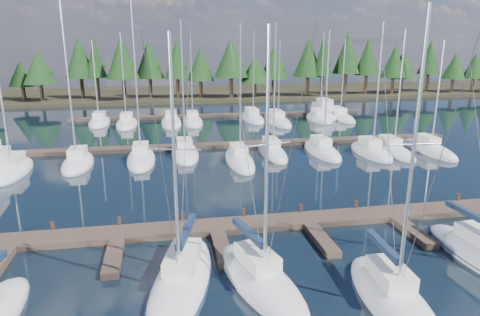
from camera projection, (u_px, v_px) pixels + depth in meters
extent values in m
plane|color=black|center=(263.00, 171.00, 39.75)|extent=(260.00, 260.00, 0.00)
cube|color=#2C2718|center=(202.00, 93.00, 96.59)|extent=(220.00, 30.00, 0.60)
cube|color=#4A392E|center=(305.00, 220.00, 28.31)|extent=(44.00, 2.00, 0.40)
cube|color=#4A392E|center=(113.00, 258.00, 23.38)|extent=(0.90, 4.00, 0.40)
cube|color=#4A392E|center=(222.00, 248.00, 24.42)|extent=(0.90, 4.00, 0.40)
cube|color=#4A392E|center=(322.00, 240.00, 25.47)|extent=(0.90, 4.00, 0.40)
cube|color=#4A392E|center=(413.00, 232.00, 26.51)|extent=(0.90, 4.00, 0.40)
cylinder|color=#32251C|center=(53.00, 229.00, 26.41)|extent=(0.26, 0.26, 0.90)
cylinder|color=#32251C|center=(120.00, 224.00, 27.11)|extent=(0.26, 0.26, 0.90)
cylinder|color=#32251C|center=(183.00, 219.00, 27.81)|extent=(0.26, 0.26, 0.90)
cylinder|color=#32251C|center=(243.00, 215.00, 28.50)|extent=(0.26, 0.26, 0.90)
cylinder|color=#32251C|center=(301.00, 211.00, 29.20)|extent=(0.26, 0.26, 0.90)
cylinder|color=#32251C|center=(355.00, 207.00, 29.89)|extent=(0.26, 0.26, 0.90)
cylinder|color=#32251C|center=(408.00, 203.00, 30.59)|extent=(0.26, 0.26, 0.90)
cylinder|color=#32251C|center=(458.00, 199.00, 31.28)|extent=(0.26, 0.26, 0.90)
cube|color=#4A392E|center=(243.00, 144.00, 49.19)|extent=(50.00, 1.80, 0.40)
cube|color=#4A392E|center=(220.00, 115.00, 68.16)|extent=(46.00, 1.80, 0.40)
ellipsoid|color=silver|center=(182.00, 284.00, 20.96)|extent=(4.81, 9.58, 1.90)
cube|color=silver|center=(183.00, 257.00, 21.09)|extent=(2.13, 3.21, 0.70)
cylinder|color=silver|center=(174.00, 161.00, 18.83)|extent=(0.19, 0.19, 11.04)
cylinder|color=silver|center=(186.00, 233.00, 21.95)|extent=(1.11, 3.96, 0.12)
cube|color=#142338|center=(186.00, 231.00, 21.91)|extent=(1.29, 3.84, 0.30)
cylinder|color=silver|center=(174.00, 149.00, 18.69)|extent=(2.31, 0.65, 0.07)
cylinder|color=#3F3F44|center=(164.00, 179.00, 16.97)|extent=(1.01, 3.87, 11.35)
cylinder|color=#3F3F44|center=(185.00, 151.00, 21.22)|extent=(1.23, 4.77, 11.35)
ellipsoid|color=#0E1948|center=(182.00, 282.00, 20.94)|extent=(5.00, 9.96, 0.18)
ellipsoid|color=silver|center=(261.00, 282.00, 21.07)|extent=(4.47, 8.43, 1.90)
cube|color=silver|center=(257.00, 257.00, 21.10)|extent=(2.01, 2.84, 0.70)
cylinder|color=silver|center=(267.00, 157.00, 18.99)|extent=(0.19, 0.19, 11.34)
cylinder|color=silver|center=(249.00, 235.00, 21.75)|extent=(0.98, 3.46, 0.12)
cube|color=#142338|center=(249.00, 233.00, 21.71)|extent=(1.17, 3.36, 0.30)
cylinder|color=silver|center=(267.00, 145.00, 18.84)|extent=(2.27, 0.64, 0.07)
cylinder|color=#3F3F44|center=(286.00, 171.00, 17.51)|extent=(0.88, 3.39, 11.65)
cylinder|color=#3F3F44|center=(246.00, 150.00, 20.90)|extent=(1.08, 4.17, 11.65)
ellipsoid|color=silver|center=(392.00, 301.00, 19.58)|extent=(2.93, 7.85, 1.90)
cube|color=silver|center=(391.00, 273.00, 19.63)|extent=(1.52, 2.54, 0.70)
cylinder|color=silver|center=(413.00, 159.00, 17.39)|extent=(0.17, 0.17, 12.03)
cylinder|color=silver|center=(383.00, 249.00, 20.32)|extent=(0.29, 3.40, 0.12)
cube|color=#142338|center=(383.00, 246.00, 20.28)|extent=(0.51, 3.26, 0.30)
cylinder|color=silver|center=(414.00, 144.00, 17.23)|extent=(2.29, 0.19, 0.07)
cylinder|color=#3F3F44|center=(435.00, 174.00, 15.84)|extent=(0.20, 3.35, 12.34)
cylinder|color=#3F3F44|center=(389.00, 150.00, 19.39)|extent=(0.24, 4.12, 12.34)
cylinder|color=silver|center=(470.00, 216.00, 24.08)|extent=(0.33, 3.82, 0.12)
cube|color=#142338|center=(470.00, 214.00, 24.04)|extent=(0.55, 3.66, 0.30)
cylinder|color=#3F3F44|center=(478.00, 127.00, 23.11)|extent=(0.28, 4.62, 12.88)
ellipsoid|color=silver|center=(14.00, 172.00, 38.92)|extent=(2.60, 8.17, 1.90)
cube|color=silver|center=(13.00, 158.00, 38.99)|extent=(1.43, 2.61, 0.70)
cylinder|color=silver|center=(1.00, 100.00, 36.79)|extent=(0.16, 0.16, 11.53)
ellipsoid|color=silver|center=(78.00, 164.00, 41.27)|extent=(2.77, 7.54, 1.90)
cube|color=silver|center=(77.00, 151.00, 41.31)|extent=(1.52, 2.41, 0.70)
cylinder|color=silver|center=(68.00, 78.00, 38.72)|extent=(0.16, 0.16, 14.89)
ellipsoid|color=silver|center=(141.00, 160.00, 42.81)|extent=(2.76, 8.76, 1.90)
cube|color=silver|center=(141.00, 147.00, 42.91)|extent=(1.52, 2.80, 0.70)
cylinder|color=silver|center=(136.00, 75.00, 40.16)|extent=(0.16, 0.16, 15.22)
ellipsoid|color=silver|center=(185.00, 154.00, 44.93)|extent=(2.82, 8.50, 1.90)
cube|color=silver|center=(184.00, 142.00, 45.02)|extent=(1.55, 2.72, 0.70)
cylinder|color=silver|center=(183.00, 86.00, 42.63)|extent=(0.16, 0.16, 12.68)
ellipsoid|color=silver|center=(240.00, 161.00, 42.35)|extent=(2.52, 9.06, 1.90)
cube|color=silver|center=(239.00, 148.00, 42.46)|extent=(1.38, 2.90, 0.70)
cylinder|color=silver|center=(240.00, 91.00, 40.08)|extent=(0.16, 0.16, 12.21)
ellipsoid|color=silver|center=(272.00, 153.00, 45.37)|extent=(2.46, 8.39, 1.90)
cube|color=silver|center=(271.00, 141.00, 45.45)|extent=(1.35, 2.69, 0.70)
cylinder|color=silver|center=(275.00, 86.00, 43.10)|extent=(0.16, 0.16, 12.45)
ellipsoid|color=silver|center=(322.00, 152.00, 45.97)|extent=(2.69, 8.68, 1.90)
cube|color=silver|center=(321.00, 140.00, 46.07)|extent=(1.48, 2.78, 0.70)
cylinder|color=silver|center=(327.00, 89.00, 43.78)|extent=(0.16, 0.16, 11.73)
ellipsoid|color=silver|center=(371.00, 153.00, 45.49)|extent=(2.81, 7.83, 1.90)
cube|color=silver|center=(370.00, 141.00, 45.54)|extent=(1.55, 2.50, 0.70)
cylinder|color=silver|center=(378.00, 86.00, 43.24)|extent=(0.16, 0.16, 12.49)
ellipsoid|color=silver|center=(392.00, 151.00, 46.08)|extent=(2.43, 8.65, 1.90)
cube|color=silver|center=(391.00, 140.00, 46.17)|extent=(1.34, 2.77, 0.70)
cylinder|color=silver|center=(400.00, 89.00, 43.88)|extent=(0.16, 0.16, 11.82)
ellipsoid|color=silver|center=(428.00, 150.00, 46.55)|extent=(2.60, 9.33, 1.90)
cube|color=silver|center=(427.00, 139.00, 46.68)|extent=(1.43, 2.99, 0.70)
cylinder|color=silver|center=(438.00, 93.00, 44.46)|extent=(0.16, 0.16, 10.76)
ellipsoid|color=silver|center=(99.00, 123.00, 62.09)|extent=(2.89, 8.17, 1.90)
cube|color=silver|center=(99.00, 114.00, 62.16)|extent=(1.59, 2.61, 0.70)
cylinder|color=silver|center=(95.00, 80.00, 60.05)|extent=(0.16, 0.16, 10.82)
ellipsoid|color=silver|center=(127.00, 124.00, 61.17)|extent=(2.92, 9.27, 1.90)
cube|color=silver|center=(126.00, 115.00, 61.29)|extent=(1.61, 2.97, 0.70)
cylinder|color=silver|center=(123.00, 77.00, 58.94)|extent=(0.16, 0.16, 11.85)
ellipsoid|color=silver|center=(171.00, 123.00, 62.39)|extent=(2.89, 10.64, 1.90)
cube|color=silver|center=(171.00, 114.00, 62.58)|extent=(1.59, 3.40, 0.70)
cylinder|color=silver|center=(169.00, 76.00, 60.10)|extent=(0.16, 0.16, 11.86)
ellipsoid|color=silver|center=(193.00, 122.00, 62.71)|extent=(2.88, 9.11, 1.90)
cube|color=silver|center=(192.00, 114.00, 62.82)|extent=(1.58, 2.92, 0.70)
cylinder|color=silver|center=(191.00, 75.00, 60.47)|extent=(0.16, 0.16, 11.99)
ellipsoid|color=silver|center=(252.00, 118.00, 65.74)|extent=(2.90, 10.06, 1.90)
cube|color=silver|center=(252.00, 110.00, 65.90)|extent=(1.59, 3.22, 0.70)
cylinder|color=silver|center=(254.00, 73.00, 63.42)|extent=(0.16, 0.16, 12.26)
ellipsoid|color=silver|center=(277.00, 121.00, 63.56)|extent=(2.99, 11.19, 1.90)
cube|color=silver|center=(276.00, 113.00, 63.77)|extent=(1.64, 3.58, 0.70)
cylinder|color=silver|center=(279.00, 79.00, 61.39)|extent=(0.16, 0.16, 10.72)
ellipsoid|color=silver|center=(319.00, 119.00, 65.24)|extent=(2.99, 8.12, 1.90)
cube|color=silver|center=(318.00, 111.00, 65.31)|extent=(1.64, 2.60, 0.70)
cylinder|color=silver|center=(322.00, 74.00, 63.05)|extent=(0.16, 0.16, 12.00)
ellipsoid|color=silver|center=(339.00, 117.00, 66.62)|extent=(2.75, 10.29, 1.90)
cube|color=silver|center=(338.00, 109.00, 66.79)|extent=(1.51, 3.29, 0.70)
cylinder|color=silver|center=(343.00, 76.00, 64.45)|extent=(0.16, 0.16, 10.99)
ellipsoid|color=silver|center=(323.00, 115.00, 68.70)|extent=(3.46, 9.45, 1.87)
cube|color=silver|center=(323.00, 108.00, 68.37)|extent=(2.53, 5.22, 1.25)
cube|color=silver|center=(325.00, 102.00, 67.65)|extent=(1.83, 3.33, 0.93)
cylinder|color=silver|center=(322.00, 97.00, 68.82)|extent=(0.08, 0.08, 1.66)
cylinder|color=black|center=(24.00, 93.00, 83.73)|extent=(0.70, 0.70, 2.58)
cone|color=black|center=(21.00, 73.00, 82.73)|extent=(5.05, 5.05, 5.01)
ellipsoid|color=black|center=(25.00, 79.00, 83.11)|extent=(3.03, 3.03, 3.03)
cylinder|color=black|center=(42.00, 92.00, 81.33)|extent=(0.70, 0.70, 3.24)
cone|color=black|center=(39.00, 67.00, 80.07)|extent=(6.00, 6.00, 6.29)
ellipsoid|color=black|center=(42.00, 75.00, 80.54)|extent=(3.60, 3.60, 3.60)
cylinder|color=black|center=(82.00, 88.00, 85.40)|extent=(0.70, 0.70, 4.02)
cone|color=black|center=(79.00, 58.00, 83.84)|extent=(5.78, 5.78, 7.82)
ellipsoid|color=black|center=(83.00, 67.00, 84.40)|extent=(3.47, 3.47, 3.47)
cylinder|color=black|center=(98.00, 88.00, 85.14)|extent=(0.70, 0.70, 4.12)
cone|color=black|center=(95.00, 57.00, 83.54)|extent=(4.12, 4.12, 8.01)
ellipsoid|color=black|center=(99.00, 66.00, 84.11)|extent=(2.47, 2.47, 2.47)
cylinder|color=black|center=(124.00, 89.00, 82.56)|extent=(0.70, 0.70, 4.10)
cone|color=black|center=(122.00, 57.00, 80.97)|extent=(6.20, 6.20, 7.96)
ellipsoid|color=black|center=(125.00, 67.00, 81.54)|extent=(3.72, 3.72, 3.72)
cylinder|color=black|center=(150.00, 88.00, 86.86)|extent=(0.70, 0.70, 3.84)
cone|color=black|center=(149.00, 59.00, 85.37)|extent=(5.71, 5.71, 7.46)
ellipsoid|color=black|center=(152.00, 68.00, 85.90)|extent=(3.42, 3.42, 3.42)
cylinder|color=black|center=(178.00, 88.00, 86.40)|extent=(0.70, 0.70, 3.83)
cone|color=black|center=(177.00, 59.00, 84.91)|extent=(5.02, 5.02, 7.45)
ellipsoid|color=black|center=(180.00, 68.00, 85.45)|extent=(3.01, 3.01, 3.01)
cylinder|color=black|center=(201.00, 89.00, 87.23)|extent=(0.70, 0.70, 3.33)
cone|color=black|center=(200.00, 64.00, 85.94)|extent=(5.42, 5.42, 6.47)
ellipsoid|color=black|center=(203.00, 72.00, 86.41)|extent=(3.25, 3.25, 3.25)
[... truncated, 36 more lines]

